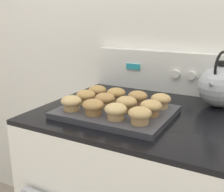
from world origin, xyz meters
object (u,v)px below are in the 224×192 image
object	(u,v)px
muffin_pan	(116,112)
muffin_r1_c0	(86,97)
tea_kettle	(219,86)
muffin_r0_c1	(93,107)
muffin_r2_c3	(161,100)
muffin_r0_c0	(71,103)
muffin_r0_c3	(140,115)
muffin_r1_c2	(126,103)
muffin_r1_c3	(151,107)
muffin_r2_c2	(138,97)
muffin_r2_c1	(116,94)
muffin_r1_c1	(105,100)
muffin_r0_c2	(116,111)
muffin_r2_c0	(97,92)

from	to	relation	value
muffin_pan	muffin_r1_c0	xyz separation A→B (m)	(-0.13, 0.00, 0.04)
muffin_r1_c0	tea_kettle	bearing A→B (deg)	31.99
muffin_r0_c1	muffin_r2_c3	xyz separation A→B (m)	(0.18, 0.18, 0.00)
tea_kettle	muffin_pan	bearing A→B (deg)	-137.95
muffin_pan	muffin_r0_c1	world-z (taller)	muffin_r0_c1
muffin_r0_c0	muffin_r0_c3	world-z (taller)	same
muffin_r1_c2	muffin_r1_c3	size ratio (longest dim) A/B	1.00
muffin_pan	muffin_r1_c3	bearing A→B (deg)	-0.68
muffin_r2_c2	muffin_r2_c1	bearing A→B (deg)	178.90
muffin_r0_c3	muffin_r2_c2	distance (m)	0.20
muffin_r1_c3	tea_kettle	distance (m)	0.34
muffin_r1_c3	tea_kettle	world-z (taller)	tea_kettle
muffin_r0_c3	muffin_r2_c3	bearing A→B (deg)	88.30
tea_kettle	muffin_r2_c1	bearing A→B (deg)	-151.82
muffin_pan	muffin_r1_c1	distance (m)	0.06
muffin_r2_c2	muffin_r2_c3	size ratio (longest dim) A/B	1.00
muffin_r0_c3	muffin_r1_c3	distance (m)	0.09
muffin_r0_c1	muffin_r0_c2	bearing A→B (deg)	-2.10
muffin_r0_c0	muffin_r0_c1	bearing A→B (deg)	-0.56
muffin_pan	muffin_r1_c3	xyz separation A→B (m)	(0.14, -0.00, 0.04)
muffin_r2_c1	muffin_r1_c2	bearing A→B (deg)	-45.31
muffin_r2_c1	muffin_r2_c2	xyz separation A→B (m)	(0.10, -0.00, 0.00)
muffin_r1_c2	muffin_r2_c3	size ratio (longest dim) A/B	1.00
muffin_r0_c3	muffin_r2_c1	xyz separation A→B (m)	(-0.18, 0.18, 0.00)
muffin_r0_c0	muffin_r1_c2	xyz separation A→B (m)	(0.18, 0.09, 0.00)
muffin_r1_c3	muffin_r2_c2	bearing A→B (deg)	134.77
muffin_r0_c2	muffin_r1_c1	world-z (taller)	same
muffin_r2_c0	tea_kettle	bearing A→B (deg)	23.41
muffin_r1_c3	muffin_r0_c3	bearing A→B (deg)	-92.14
muffin_r1_c2	muffin_r2_c0	size ratio (longest dim) A/B	1.00
muffin_r0_c2	muffin_r2_c0	world-z (taller)	same
muffin_r0_c3	muffin_r2_c0	xyz separation A→B (m)	(-0.27, 0.18, 0.00)
muffin_r0_c0	muffin_r2_c1	distance (m)	0.20
muffin_r0_c0	muffin_r2_c3	distance (m)	0.33
tea_kettle	muffin_r0_c3	bearing A→B (deg)	-115.74
muffin_r2_c0	muffin_r2_c1	size ratio (longest dim) A/B	1.00
muffin_r0_c2	muffin_r0_c3	distance (m)	0.09
muffin_r0_c3	muffin_r1_c3	xyz separation A→B (m)	(0.00, 0.09, 0.00)
muffin_r0_c1	muffin_r1_c1	world-z (taller)	same
muffin_r1_c2	tea_kettle	distance (m)	0.39
muffin_r2_c0	muffin_r2_c3	size ratio (longest dim) A/B	1.00
muffin_r0_c1	muffin_r1_c1	xyz separation A→B (m)	(-0.01, 0.09, 0.00)
muffin_r0_c2	muffin_r1_c1	distance (m)	0.13
muffin_r2_c0	muffin_r2_c3	distance (m)	0.27
muffin_r0_c1	muffin_r0_c2	size ratio (longest dim) A/B	1.00
muffin_r0_c0	muffin_r2_c2	xyz separation A→B (m)	(0.18, 0.18, 0.00)
muffin_pan	muffin_r0_c0	distance (m)	0.17
muffin_pan	muffin_r2_c0	world-z (taller)	muffin_r2_c0
muffin_r2_c0	muffin_r2_c3	xyz separation A→B (m)	(0.27, 0.00, 0.00)
muffin_r0_c1	muffin_r1_c0	world-z (taller)	same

